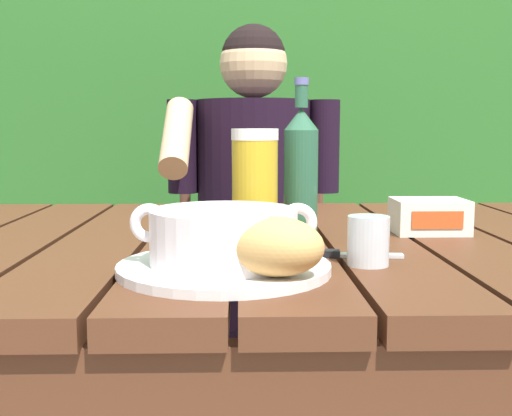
# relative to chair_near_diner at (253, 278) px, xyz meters

# --- Properties ---
(dining_table) EXTENTS (1.31, 0.93, 0.77)m
(dining_table) POSITION_rel_chair_near_diner_xyz_m (0.03, -0.90, 0.20)
(dining_table) COLOR #502C1A
(dining_table) RESTS_ON ground_plane
(hedge_backdrop) EXTENTS (3.35, 0.84, 2.69)m
(hedge_backdrop) POSITION_rel_chair_near_diner_xyz_m (-0.07, 0.85, 0.62)
(hedge_backdrop) COLOR #296023
(hedge_backdrop) RESTS_ON ground_plane
(chair_near_diner) EXTENTS (0.48, 0.44, 0.96)m
(chair_near_diner) POSITION_rel_chair_near_diner_xyz_m (0.00, 0.00, 0.00)
(chair_near_diner) COLOR brown
(chair_near_diner) RESTS_ON ground_plane
(person_eating) EXTENTS (0.48, 0.47, 1.23)m
(person_eating) POSITION_rel_chair_near_diner_xyz_m (-0.00, -0.20, 0.25)
(person_eating) COLOR black
(person_eating) RESTS_ON ground_plane
(serving_plate) EXTENTS (0.27, 0.27, 0.01)m
(serving_plate) POSITION_rel_chair_near_diner_xyz_m (-0.06, -1.17, 0.30)
(serving_plate) COLOR white
(serving_plate) RESTS_ON dining_table
(soup_bowl) EXTENTS (0.24, 0.19, 0.08)m
(soup_bowl) POSITION_rel_chair_near_diner_xyz_m (-0.06, -1.17, 0.34)
(soup_bowl) COLOR white
(soup_bowl) RESTS_ON serving_plate
(bread_roll) EXTENTS (0.14, 0.12, 0.07)m
(bread_roll) POSITION_rel_chair_near_diner_xyz_m (0.00, -1.24, 0.34)
(bread_roll) COLOR tan
(bread_roll) RESTS_ON serving_plate
(beer_glass) EXTENTS (0.07, 0.07, 0.18)m
(beer_glass) POSITION_rel_chair_near_diner_xyz_m (-0.02, -0.96, 0.38)
(beer_glass) COLOR gold
(beer_glass) RESTS_ON dining_table
(beer_bottle) EXTENTS (0.06, 0.06, 0.27)m
(beer_bottle) POSITION_rel_chair_near_diner_xyz_m (0.06, -0.90, 0.40)
(beer_bottle) COLOR #2B5C40
(beer_bottle) RESTS_ON dining_table
(water_glass_small) EXTENTS (0.06, 0.06, 0.07)m
(water_glass_small) POSITION_rel_chair_near_diner_xyz_m (0.13, -1.13, 0.32)
(water_glass_small) COLOR silver
(water_glass_small) RESTS_ON dining_table
(butter_tub) EXTENTS (0.12, 0.10, 0.06)m
(butter_tub) POSITION_rel_chair_near_diner_xyz_m (0.29, -0.88, 0.32)
(butter_tub) COLOR white
(butter_tub) RESTS_ON dining_table
(table_knife) EXTENTS (0.15, 0.03, 0.01)m
(table_knife) POSITION_rel_chair_near_diner_xyz_m (0.10, -1.08, 0.30)
(table_knife) COLOR silver
(table_knife) RESTS_ON dining_table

